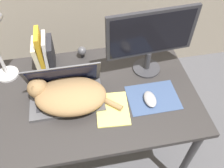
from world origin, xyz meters
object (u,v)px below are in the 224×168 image
at_px(laptop, 66,92).
at_px(webcam, 82,51).
at_px(book_row, 44,53).
at_px(computer_mouse, 150,99).
at_px(external_monitor, 151,38).
at_px(notepad, 112,109).
at_px(cat, 68,95).

height_order(laptop, webcam, laptop).
bearing_deg(book_row, computer_mouse, -35.17).
bearing_deg(external_monitor, book_row, 166.68).
bearing_deg(webcam, notepad, -75.70).
relative_size(cat, book_row, 1.92).
distance_m(laptop, computer_mouse, 0.46).
distance_m(computer_mouse, notepad, 0.21).
bearing_deg(computer_mouse, external_monitor, 78.15).
bearing_deg(external_monitor, laptop, -165.30).
distance_m(computer_mouse, webcam, 0.53).
bearing_deg(webcam, cat, -107.34).
bearing_deg(webcam, external_monitor, -25.62).
bearing_deg(cat, external_monitor, 19.46).
xyz_separation_m(cat, external_monitor, (0.48, 0.17, 0.17)).
distance_m(book_row, notepad, 0.53).
xyz_separation_m(laptop, notepad, (0.23, -0.13, -0.04)).
bearing_deg(notepad, webcam, 104.30).
bearing_deg(computer_mouse, book_row, 144.83).
height_order(cat, webcam, cat).
relative_size(cat, external_monitor, 0.96).
relative_size(external_monitor, webcam, 6.25).
bearing_deg(computer_mouse, notepad, -175.61).
xyz_separation_m(laptop, computer_mouse, (0.44, -0.11, -0.03)).
distance_m(cat, book_row, 0.34).
bearing_deg(notepad, computer_mouse, 4.39).
bearing_deg(notepad, book_row, 129.91).
distance_m(computer_mouse, book_row, 0.68).
bearing_deg(book_row, notepad, -50.09).
height_order(book_row, notepad, book_row).
height_order(book_row, webcam, book_row).
height_order(cat, external_monitor, external_monitor).
bearing_deg(notepad, external_monitor, 44.77).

